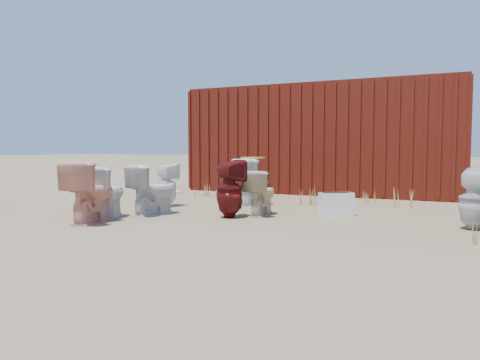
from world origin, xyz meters
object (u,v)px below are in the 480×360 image
at_px(toilet_back_beige_right, 261,193).
at_px(toilet_back_e, 474,199).
at_px(toilet_back_beige_left, 86,185).
at_px(loose_tank, 336,204).
at_px(toilet_front_pink, 91,192).
at_px(toilet_front_c, 153,190).
at_px(toilet_front_maroon, 229,189).
at_px(shipping_container, 327,140).
at_px(toilet_front_a, 106,192).
at_px(toilet_back_yellowlid, 253,182).
at_px(toilet_back_a, 166,185).

distance_m(toilet_back_beige_right, toilet_back_e, 2.88).
xyz_separation_m(toilet_back_beige_left, loose_tank, (4.07, 0.93, -0.21)).
relative_size(toilet_front_pink, loose_tank, 1.69).
xyz_separation_m(toilet_front_c, toilet_back_beige_left, (-1.53, 0.18, 0.00)).
bearing_deg(toilet_back_e, toilet_front_maroon, 25.26).
bearing_deg(toilet_back_beige_right, shipping_container, -91.30).
bearing_deg(loose_tank, toilet_front_maroon, 176.20).
xyz_separation_m(toilet_front_a, toilet_front_maroon, (1.57, 0.84, 0.05)).
bearing_deg(shipping_container, toilet_back_yellowlid, -97.74).
xyz_separation_m(shipping_container, toilet_back_beige_left, (-2.84, -4.76, -0.81)).
xyz_separation_m(shipping_container, toilet_back_beige_right, (0.18, -4.27, -0.86)).
xyz_separation_m(toilet_front_maroon, toilet_back_yellowlid, (-0.31, 1.52, -0.01)).
height_order(toilet_front_maroon, toilet_back_a, toilet_front_maroon).
bearing_deg(toilet_back_beige_left, toilet_back_e, 166.46).
bearing_deg(toilet_back_beige_left, loose_tank, 174.30).
bearing_deg(toilet_front_a, toilet_back_yellowlid, -131.91).
bearing_deg(toilet_front_maroon, toilet_back_e, -145.64).
bearing_deg(shipping_container, toilet_back_e, -54.13).
distance_m(shipping_container, toilet_back_e, 5.30).
distance_m(toilet_front_a, loose_tank, 3.40).
bearing_deg(toilet_front_c, toilet_front_maroon, -152.55).
relative_size(shipping_container, toilet_front_a, 7.94).
distance_m(toilet_front_a, toilet_back_e, 4.94).
height_order(toilet_front_a, loose_tank, toilet_front_a).
bearing_deg(toilet_front_a, toilet_front_pink, 88.12).
height_order(toilet_front_a, toilet_front_maroon, toilet_front_maroon).
xyz_separation_m(toilet_front_c, toilet_back_beige_right, (1.49, 0.67, -0.04)).
height_order(toilet_front_a, toilet_back_beige_left, toilet_back_beige_left).
distance_m(toilet_front_c, toilet_back_beige_right, 1.64).
distance_m(shipping_container, toilet_front_maroon, 4.77).
bearing_deg(toilet_front_a, toilet_back_beige_right, -159.52).
height_order(toilet_front_pink, loose_tank, toilet_front_pink).
distance_m(toilet_front_a, toilet_back_beige_left, 1.39).
height_order(shipping_container, loose_tank, shipping_container).
bearing_deg(toilet_front_maroon, toilet_front_a, 54.33).
distance_m(shipping_container, loose_tank, 4.15).
bearing_deg(toilet_back_beige_left, toilet_back_yellowlid, -165.40).
bearing_deg(toilet_back_e, toilet_back_a, 14.52).
height_order(toilet_front_c, toilet_back_beige_left, toilet_back_beige_left).
relative_size(toilet_front_pink, toilet_back_beige_right, 1.24).
bearing_deg(toilet_front_pink, toilet_front_c, -119.24).
relative_size(toilet_back_beige_right, loose_tank, 1.37).
bearing_deg(toilet_front_maroon, toilet_front_c, 37.38).
height_order(toilet_front_maroon, toilet_back_e, toilet_front_maroon).
relative_size(toilet_back_a, toilet_back_beige_left, 0.98).
distance_m(toilet_front_pink, toilet_back_beige_left, 1.69).
xyz_separation_m(toilet_front_pink, loose_tank, (2.85, 2.10, -0.25)).
relative_size(toilet_front_pink, toilet_back_beige_left, 1.09).
height_order(toilet_front_c, toilet_back_e, toilet_back_e).
distance_m(toilet_front_pink, toilet_front_c, 1.03).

